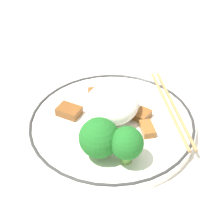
{
  "coord_description": "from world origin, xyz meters",
  "views": [
    {
      "loc": [
        0.45,
        -0.01,
        0.41
      ],
      "look_at": [
        0.0,
        0.0,
        0.04
      ],
      "focal_mm": 60.0,
      "sensor_mm": 36.0,
      "label": 1
    }
  ],
  "objects_px": {
    "plate": "(112,124)",
    "broccoli_back_center": "(127,144)",
    "chopsticks": "(172,108)",
    "broccoli_back_left": "(99,138)"
  },
  "relations": [
    {
      "from": "broccoli_back_left",
      "to": "chopsticks",
      "type": "distance_m",
      "value": 0.16
    },
    {
      "from": "broccoli_back_left",
      "to": "plate",
      "type": "bearing_deg",
      "value": 165.02
    },
    {
      "from": "plate",
      "to": "broccoli_back_center",
      "type": "bearing_deg",
      "value": 11.95
    },
    {
      "from": "plate",
      "to": "broccoli_back_left",
      "type": "height_order",
      "value": "broccoli_back_left"
    },
    {
      "from": "broccoli_back_left",
      "to": "broccoli_back_center",
      "type": "distance_m",
      "value": 0.04
    },
    {
      "from": "broccoli_back_center",
      "to": "chopsticks",
      "type": "xyz_separation_m",
      "value": [
        -0.12,
        0.08,
        -0.03
      ]
    },
    {
      "from": "broccoli_back_left",
      "to": "chopsticks",
      "type": "xyz_separation_m",
      "value": [
        -0.1,
        0.12,
        -0.03
      ]
    },
    {
      "from": "broccoli_back_center",
      "to": "chopsticks",
      "type": "height_order",
      "value": "broccoli_back_center"
    },
    {
      "from": "plate",
      "to": "broccoli_back_left",
      "type": "xyz_separation_m",
      "value": [
        0.07,
        -0.02,
        0.04
      ]
    },
    {
      "from": "plate",
      "to": "broccoli_back_left",
      "type": "distance_m",
      "value": 0.09
    }
  ]
}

